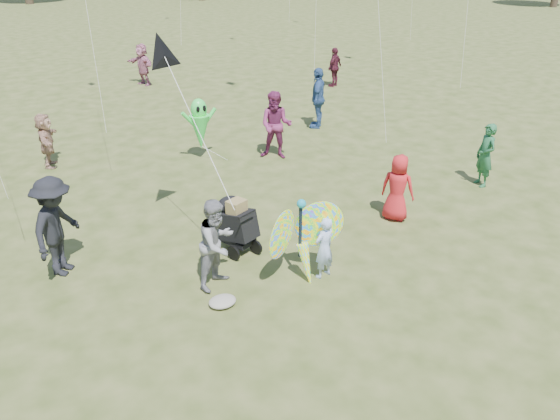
{
  "coord_description": "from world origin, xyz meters",
  "views": [
    {
      "loc": [
        -4.62,
        -6.3,
        5.53
      ],
      "look_at": [
        -0.2,
        1.5,
        1.1
      ],
      "focal_mm": 35.0,
      "sensor_mm": 36.0,
      "label": 1
    }
  ],
  "objects_px": {
    "crowd_h": "(335,67)",
    "alien_kite": "(200,126)",
    "jogging_stroller": "(235,221)",
    "crowd_f": "(485,155)",
    "crowd_j": "(142,64)",
    "crowd_e": "(276,125)",
    "adult_man": "(217,244)",
    "crowd_d": "(46,140)",
    "crowd_a": "(398,188)",
    "butterfly_kite": "(303,240)",
    "child_girl": "(324,248)",
    "crowd_b": "(56,227)",
    "crowd_c": "(318,98)"
  },
  "relations": [
    {
      "from": "alien_kite",
      "to": "adult_man",
      "type": "bearing_deg",
      "value": -109.38
    },
    {
      "from": "adult_man",
      "to": "butterfly_kite",
      "type": "height_order",
      "value": "adult_man"
    },
    {
      "from": "crowd_f",
      "to": "jogging_stroller",
      "type": "relative_size",
      "value": 1.4
    },
    {
      "from": "crowd_b",
      "to": "crowd_j",
      "type": "bearing_deg",
      "value": 16.27
    },
    {
      "from": "crowd_j",
      "to": "jogging_stroller",
      "type": "height_order",
      "value": "crowd_j"
    },
    {
      "from": "crowd_d",
      "to": "crowd_f",
      "type": "distance_m",
      "value": 11.4
    },
    {
      "from": "child_girl",
      "to": "crowd_j",
      "type": "relative_size",
      "value": 0.7
    },
    {
      "from": "crowd_h",
      "to": "alien_kite",
      "type": "bearing_deg",
      "value": 7.58
    },
    {
      "from": "crowd_a",
      "to": "crowd_c",
      "type": "relative_size",
      "value": 0.77
    },
    {
      "from": "crowd_c",
      "to": "crowd_h",
      "type": "relative_size",
      "value": 1.22
    },
    {
      "from": "crowd_j",
      "to": "butterfly_kite",
      "type": "distance_m",
      "value": 16.21
    },
    {
      "from": "adult_man",
      "to": "crowd_h",
      "type": "relative_size",
      "value": 1.03
    },
    {
      "from": "crowd_d",
      "to": "alien_kite",
      "type": "height_order",
      "value": "alien_kite"
    },
    {
      "from": "crowd_f",
      "to": "jogging_stroller",
      "type": "height_order",
      "value": "crowd_f"
    },
    {
      "from": "adult_man",
      "to": "crowd_e",
      "type": "height_order",
      "value": "crowd_e"
    },
    {
      "from": "crowd_d",
      "to": "alien_kite",
      "type": "xyz_separation_m",
      "value": [
        3.79,
        -1.57,
        0.23
      ]
    },
    {
      "from": "crowd_j",
      "to": "crowd_e",
      "type": "bearing_deg",
      "value": -15.51
    },
    {
      "from": "adult_man",
      "to": "crowd_d",
      "type": "distance_m",
      "value": 7.71
    },
    {
      "from": "crowd_e",
      "to": "crowd_a",
      "type": "bearing_deg",
      "value": -44.22
    },
    {
      "from": "crowd_a",
      "to": "crowd_f",
      "type": "distance_m",
      "value": 3.13
    },
    {
      "from": "child_girl",
      "to": "crowd_f",
      "type": "bearing_deg",
      "value": -178.08
    },
    {
      "from": "adult_man",
      "to": "crowd_h",
      "type": "height_order",
      "value": "adult_man"
    },
    {
      "from": "crowd_b",
      "to": "crowd_j",
      "type": "distance_m",
      "value": 14.83
    },
    {
      "from": "adult_man",
      "to": "crowd_f",
      "type": "distance_m",
      "value": 7.57
    },
    {
      "from": "child_girl",
      "to": "crowd_d",
      "type": "bearing_deg",
      "value": -80.14
    },
    {
      "from": "jogging_stroller",
      "to": "alien_kite",
      "type": "distance_m",
      "value": 5.13
    },
    {
      "from": "alien_kite",
      "to": "butterfly_kite",
      "type": "bearing_deg",
      "value": -96.33
    },
    {
      "from": "crowd_b",
      "to": "crowd_h",
      "type": "relative_size",
      "value": 1.18
    },
    {
      "from": "crowd_a",
      "to": "crowd_e",
      "type": "xyz_separation_m",
      "value": [
        -0.43,
        4.62,
        0.2
      ]
    },
    {
      "from": "adult_man",
      "to": "crowd_c",
      "type": "distance_m",
      "value": 9.48
    },
    {
      "from": "adult_man",
      "to": "crowd_a",
      "type": "distance_m",
      "value": 4.44
    },
    {
      "from": "crowd_h",
      "to": "crowd_j",
      "type": "bearing_deg",
      "value": -56.98
    },
    {
      "from": "butterfly_kite",
      "to": "child_girl",
      "type": "bearing_deg",
      "value": -14.51
    },
    {
      "from": "crowd_f",
      "to": "butterfly_kite",
      "type": "relative_size",
      "value": 0.89
    },
    {
      "from": "crowd_c",
      "to": "jogging_stroller",
      "type": "distance_m",
      "value": 8.21
    },
    {
      "from": "crowd_a",
      "to": "crowd_j",
      "type": "relative_size",
      "value": 0.87
    },
    {
      "from": "child_girl",
      "to": "butterfly_kite",
      "type": "bearing_deg",
      "value": -27.4
    },
    {
      "from": "crowd_e",
      "to": "crowd_f",
      "type": "relative_size",
      "value": 1.19
    },
    {
      "from": "child_girl",
      "to": "crowd_e",
      "type": "xyz_separation_m",
      "value": [
        2.23,
        5.77,
        0.35
      ]
    },
    {
      "from": "crowd_c",
      "to": "crowd_f",
      "type": "distance_m",
      "value": 6.12
    },
    {
      "from": "butterfly_kite",
      "to": "crowd_j",
      "type": "bearing_deg",
      "value": 83.02
    },
    {
      "from": "child_girl",
      "to": "crowd_j",
      "type": "bearing_deg",
      "value": -108.47
    },
    {
      "from": "adult_man",
      "to": "crowd_b",
      "type": "distance_m",
      "value": 2.94
    },
    {
      "from": "crowd_c",
      "to": "crowd_f",
      "type": "bearing_deg",
      "value": 51.24
    },
    {
      "from": "crowd_j",
      "to": "crowd_a",
      "type": "bearing_deg",
      "value": -14.97
    },
    {
      "from": "crowd_a",
      "to": "crowd_d",
      "type": "height_order",
      "value": "crowd_a"
    },
    {
      "from": "crowd_j",
      "to": "alien_kite",
      "type": "xyz_separation_m",
      "value": [
        -1.24,
        -9.53,
        0.11
      ]
    },
    {
      "from": "crowd_e",
      "to": "crowd_j",
      "type": "bearing_deg",
      "value": 134.0
    },
    {
      "from": "crowd_f",
      "to": "crowd_j",
      "type": "xyz_separation_m",
      "value": [
        -4.19,
        14.66,
        0.06
      ]
    },
    {
      "from": "crowd_a",
      "to": "butterfly_kite",
      "type": "distance_m",
      "value": 3.23
    }
  ]
}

